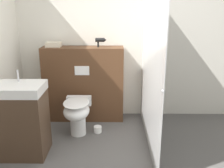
% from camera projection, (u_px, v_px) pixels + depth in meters
% --- Properties ---
extents(wall_back, '(8.00, 0.06, 2.50)m').
position_uv_depth(wall_back, '(112.00, 41.00, 3.99)').
color(wall_back, silver).
rests_on(wall_back, ground_plane).
extents(partition_panel, '(1.26, 0.32, 1.19)m').
position_uv_depth(partition_panel, '(84.00, 84.00, 3.99)').
color(partition_panel, '#51331E').
rests_on(partition_panel, ground_plane).
extents(shower_glass, '(0.04, 1.80, 2.13)m').
position_uv_depth(shower_glass, '(151.00, 66.00, 3.16)').
color(shower_glass, silver).
rests_on(shower_glass, ground_plane).
extents(toilet, '(0.36, 0.57, 0.54)m').
position_uv_depth(toilet, '(77.00, 113.00, 3.51)').
color(toilet, white).
rests_on(toilet, ground_plane).
extents(sink_vanity, '(0.65, 0.45, 1.06)m').
position_uv_depth(sink_vanity, '(19.00, 120.00, 3.03)').
color(sink_vanity, '#473323').
rests_on(sink_vanity, ground_plane).
extents(hair_drier, '(0.17, 0.06, 0.14)m').
position_uv_depth(hair_drier, '(100.00, 40.00, 3.77)').
color(hair_drier, black).
rests_on(hair_drier, partition_panel).
extents(folded_towel, '(0.22, 0.18, 0.07)m').
position_uv_depth(folded_towel, '(54.00, 44.00, 3.83)').
color(folded_towel, beige).
rests_on(folded_towel, partition_panel).
extents(spare_toilet_roll, '(0.12, 0.12, 0.09)m').
position_uv_depth(spare_toilet_roll, '(98.00, 129.00, 3.68)').
color(spare_toilet_roll, white).
rests_on(spare_toilet_roll, ground_plane).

